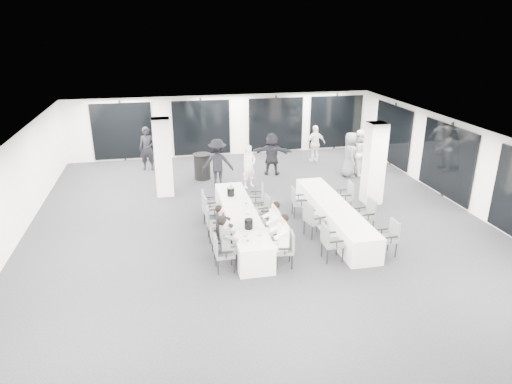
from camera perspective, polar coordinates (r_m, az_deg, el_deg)
room at (r=14.96m, az=2.82°, el=2.91°), size 14.04×16.04×2.84m
column_left at (r=16.52m, az=-11.54°, el=4.27°), size 0.60×0.60×2.80m
column_right at (r=15.99m, az=14.53°, el=3.48°), size 0.60×0.60×2.80m
banquet_table_main at (r=13.43m, az=-1.92°, el=-3.84°), size 0.90×5.00×0.75m
banquet_table_side at (r=14.06m, az=9.66°, el=-2.97°), size 0.90×5.00×0.75m
cocktail_table at (r=18.25m, az=-6.74°, el=3.21°), size 0.73×0.73×1.02m
chair_main_left_near at (r=11.49m, az=-4.37°, el=-7.34°), size 0.49×0.55×0.97m
chair_main_left_second at (r=12.24m, az=-4.87°, el=-5.61°), size 0.48×0.54×0.94m
chair_main_left_mid at (r=13.05m, az=-5.40°, el=-3.71°), size 0.51×0.57×1.01m
chair_main_left_fourth at (r=13.91m, az=-5.85°, el=-2.16°), size 0.57×0.62×1.01m
chair_main_left_far at (r=14.64m, az=-6.12°, el=-1.26°), size 0.46×0.51×0.89m
chair_main_right_near at (r=11.71m, az=3.86°, el=-6.88°), size 0.53×0.57×0.94m
chair_main_right_second at (r=12.50m, az=2.74°, el=-5.10°), size 0.54×0.57×0.90m
chair_main_right_mid at (r=13.35m, az=1.73°, el=-3.14°), size 0.57×0.61×0.97m
chair_main_right_fourth at (r=14.14m, az=0.90°, el=-1.94°), size 0.49×0.53×0.89m
chair_main_right_far at (r=14.84m, az=0.27°, el=-0.58°), size 0.59×0.62×0.99m
chair_side_left_near at (r=12.09m, az=9.20°, el=-5.96°), size 0.51×0.58×1.01m
chair_side_left_mid at (r=13.30m, az=7.06°, el=-3.23°), size 0.63×0.66×1.03m
chair_side_left_far at (r=14.66m, az=5.19°, el=-1.02°), size 0.53×0.57×0.96m
chair_side_right_near at (r=12.74m, az=16.32°, el=-5.24°), size 0.51×0.56×0.97m
chair_side_right_mid at (r=13.90m, az=13.66°, el=-2.61°), size 0.55×0.61×1.03m
chair_side_right_far at (r=15.25m, az=11.15°, el=-0.34°), size 0.55×0.60×1.01m
seated_guest_a at (r=11.39m, az=-3.57°, el=-6.11°), size 0.50×0.38×1.44m
seated_guest_b at (r=12.14m, az=-4.14°, el=-4.38°), size 0.50×0.38×1.44m
seated_guest_c at (r=11.55m, az=3.09°, el=-5.70°), size 0.50×0.38×1.44m
seated_guest_d at (r=12.32m, az=2.06°, el=-3.94°), size 0.50×0.38×1.44m
standing_guest_a at (r=17.07m, az=-0.88°, el=3.59°), size 0.86×0.82×1.87m
standing_guest_c at (r=17.20m, az=-4.84°, el=4.02°), size 1.41×0.83×2.08m
standing_guest_d at (r=20.50m, az=7.43°, el=6.30°), size 1.16×0.76×1.85m
standing_guest_e at (r=18.66m, az=11.68°, el=4.94°), size 0.76×1.08×2.05m
standing_guest_f at (r=18.54m, az=2.00°, el=5.15°), size 1.95×1.21×1.98m
standing_guest_g at (r=19.67m, az=-13.46°, el=5.63°), size 0.82×0.68×2.07m
standing_guest_h at (r=18.99m, az=12.83°, el=5.21°), size 0.83×1.13×2.11m
ice_bucket_near at (r=12.11m, az=-0.92°, el=-4.02°), size 0.23×0.23×0.26m
ice_bucket_far at (r=14.37m, az=-3.18°, el=0.02°), size 0.24×0.24×0.27m
water_bottle_a at (r=11.33m, az=-1.02°, el=-5.93°), size 0.07×0.07×0.23m
water_bottle_b at (r=13.59m, az=-1.22°, el=-1.30°), size 0.07×0.07×0.22m
water_bottle_c at (r=14.99m, az=-3.12°, el=0.81°), size 0.07×0.07×0.22m
plate_a at (r=11.71m, az=-1.37°, el=-5.57°), size 0.18×0.18×0.03m
plate_b at (r=11.74m, az=0.47°, el=-5.51°), size 0.22×0.22×0.03m
plate_c at (r=13.01m, az=-1.07°, el=-2.79°), size 0.20×0.20×0.03m
wine_glass at (r=11.28m, az=0.56°, el=-5.91°), size 0.07×0.07×0.19m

